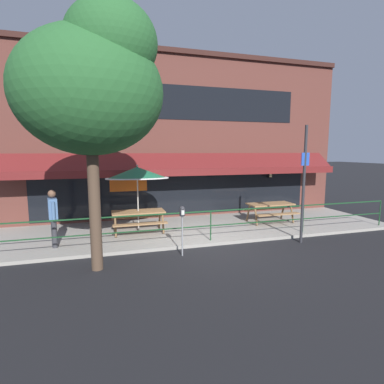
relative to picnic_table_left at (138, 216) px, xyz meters
The scene contains 11 objects.
ground_plane 2.90m from the picnic_table_left, 41.71° to the right, with size 120.00×120.00×0.00m, color black.
patio_deck 2.21m from the picnic_table_left, ahead, with size 15.00×4.00×0.10m, color #9E998E.
restaurant_building 4.22m from the picnic_table_left, 48.15° to the left, with size 15.00×1.60×7.06m.
patio_railing 2.63m from the picnic_table_left, 36.82° to the right, with size 13.84×0.04×0.97m.
picnic_table_left is the anchor object (origin of this frame).
picnic_table_centre 5.23m from the picnic_table_left, ahead, with size 1.80×1.42×0.76m.
patio_umbrella_left 1.47m from the picnic_table_left, 90.00° to the left, with size 2.14×2.14×2.38m.
pedestrian_walking 2.75m from the picnic_table_left, 161.45° to the right, with size 0.32×0.61×1.71m.
parking_meter_near 2.65m from the picnic_table_left, 68.94° to the right, with size 0.15×0.16×1.42m.
street_sign_pole 5.59m from the picnic_table_left, 25.23° to the right, with size 0.28×0.09×3.73m.
street_tree_curbside 4.87m from the picnic_table_left, 113.75° to the right, with size 3.41×3.07×6.24m.
Camera 1 is at (-3.21, -8.44, 2.94)m, focal length 28.00 mm.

